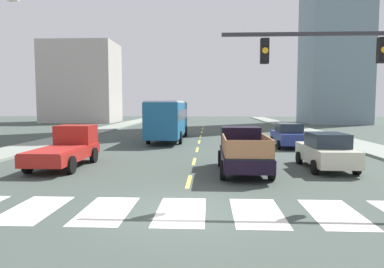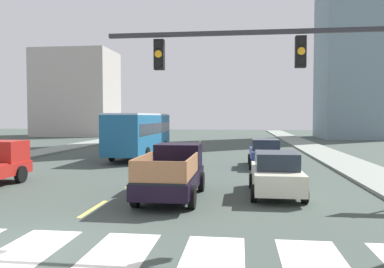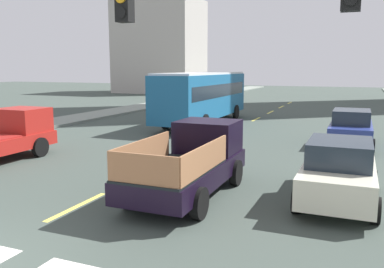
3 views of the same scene
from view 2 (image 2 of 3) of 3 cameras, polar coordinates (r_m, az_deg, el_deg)
name	(u,v)px [view 2 (image 2 of 3)]	position (r m, az deg, el deg)	size (l,w,h in m)	color
ground_plane	(29,249)	(10.24, -22.86, -15.36)	(160.00, 160.00, 0.00)	#3C4741
sidewalk_right	(344,162)	(27.45, 21.55, -3.91)	(2.98, 110.00, 0.15)	gray
sidewalk_left	(12,158)	(31.38, -25.01, -3.17)	(2.98, 110.00, 0.15)	gray
crosswalk_stripe_4	(29,249)	(10.24, -22.86, -15.34)	(1.40, 2.85, 0.01)	silver
crosswalk_stripe_5	(118,253)	(9.39, -10.80, -16.84)	(1.40, 2.85, 0.01)	silver
crosswalk_stripe_6	(213,257)	(9.00, 3.12, -17.68)	(1.40, 2.85, 0.01)	silver
crosswalk_stripe_7	(314,262)	(9.12, 17.52, -17.53)	(1.40, 2.85, 0.01)	silver
lane_dash_0	(93,208)	(13.72, -14.33, -10.60)	(0.16, 2.40, 0.01)	#E3D24E
lane_dash_1	(134,183)	(18.36, -8.57, -7.17)	(0.16, 2.40, 0.01)	#E3D24E
lane_dash_2	(157,169)	(23.16, -5.20, -5.10)	(0.16, 2.40, 0.01)	#E3D24E
lane_dash_3	(172,159)	(28.03, -3.01, -3.74)	(0.16, 2.40, 0.01)	#E3D24E
lane_dash_4	(182,153)	(32.93, -1.48, -2.78)	(0.16, 2.40, 0.01)	#E3D24E
lane_dash_5	(190,148)	(37.87, -0.34, -2.06)	(0.16, 2.40, 0.01)	#E3D24E
lane_dash_6	(196,144)	(42.81, 0.53, -1.52)	(0.16, 2.40, 0.01)	#E3D24E
lane_dash_7	(200,141)	(47.77, 1.22, -1.08)	(0.16, 2.40, 0.01)	#E3D24E
pickup_stakebed	(174,172)	(15.17, -2.74, -5.65)	(2.18, 5.20, 1.96)	black
city_bus	(140,131)	(29.71, -7.62, 0.38)	(2.72, 10.80, 3.32)	#1A5B89
sedan_far	(276,174)	(15.67, 12.28, -5.73)	(2.02, 4.40, 1.72)	beige
sedan_near_right	(265,153)	(24.21, 10.73, -2.76)	(2.02, 4.40, 1.72)	navy
traffic_signal_gantry	(346,75)	(11.12, 21.80, 8.14)	(9.74, 0.27, 6.00)	#2D2D33
block_mid_left	(77,94)	(64.29, -16.65, 5.74)	(11.80, 8.62, 13.38)	#B1AAA2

